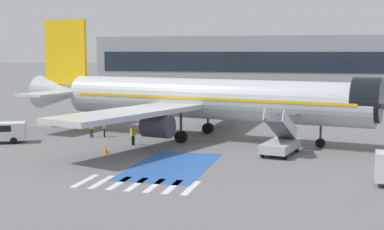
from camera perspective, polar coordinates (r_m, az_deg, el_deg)
The scene contains 18 objects.
ground_plane at distance 51.63m, azimuth 3.27°, elevation -2.58°, with size 600.00×600.00×0.00m, color slate.
apron_leadline_yellow at distance 51.58m, azimuth 1.90°, elevation -2.58°, with size 0.20×74.39×0.01m, color gold.
apron_stand_patch_blue at distance 39.64m, azimuth -2.17°, elevation -5.46°, with size 5.60×10.81×0.01m, color #2856A8.
apron_walkway_bar_0 at distance 35.93m, azimuth -11.35°, elevation -6.89°, with size 0.44×3.60×0.01m, color silver.
apron_walkway_bar_1 at distance 35.43m, azimuth -9.59°, elevation -7.05°, with size 0.44×3.60×0.01m, color silver.
apron_walkway_bar_2 at distance 34.96m, azimuth -7.79°, elevation -7.20°, with size 0.44×3.60×0.01m, color silver.
apron_walkway_bar_3 at distance 34.53m, azimuth -5.93°, elevation -7.35°, with size 0.44×3.60×0.01m, color silver.
apron_walkway_bar_4 at distance 34.13m, azimuth -4.03°, elevation -7.50°, with size 0.44×3.60×0.01m, color silver.
apron_walkway_bar_5 at distance 33.78m, azimuth -2.09°, elevation -7.64°, with size 0.44×3.60×0.01m, color silver.
apron_walkway_bar_6 at distance 33.46m, azimuth -0.10°, elevation -7.78°, with size 0.44×3.60×0.01m, color silver.
airliner at distance 51.38m, azimuth 1.21°, elevation 1.75°, with size 40.32×33.68×11.83m.
boarding_stairs_forward at distance 44.41m, azimuth 9.41°, elevation -2.93°, with size 3.10×5.51×3.96m.
fuel_tanker at distance 74.11m, azimuth 1.08°, elevation 1.61°, with size 9.41×3.68×3.35m.
ground_crew_0 at distance 48.40m, azimuth -6.31°, elevation -2.05°, with size 0.44×0.48×1.73m.
ground_crew_1 at distance 53.31m, azimuth -10.68°, elevation -1.28°, with size 0.48×0.36×1.77m.
ground_crew_2 at distance 53.39m, azimuth -9.34°, elevation -1.30°, with size 0.32×0.47×1.69m.
traffic_cone_0 at distance 44.87m, azimuth -9.21°, elevation -3.74°, with size 0.49×0.49×0.54m.
terminal_building at distance 110.95m, azimuth 12.82°, elevation 5.27°, with size 89.32×12.10×11.42m.
Camera 1 is at (10.11, -49.92, 8.46)m, focal length 50.00 mm.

